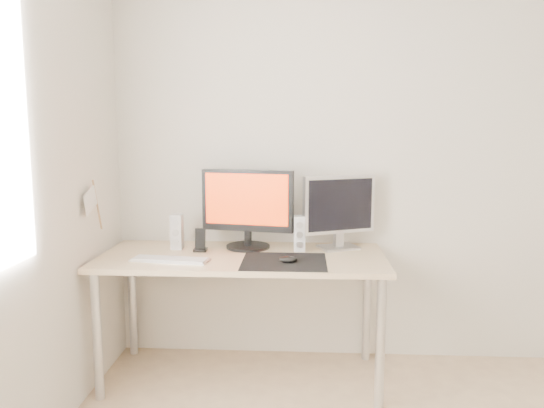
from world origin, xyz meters
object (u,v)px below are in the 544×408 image
object	(u,v)px
speaker_left	(177,232)
speaker_right	(300,233)
main_monitor	(247,206)
second_monitor	(339,208)
mouse	(288,259)
phone_dock	(200,244)
desk	(242,268)
keyboard	(170,260)

from	to	relation	value
speaker_left	speaker_right	bearing A→B (deg)	-0.74
main_monitor	second_monitor	distance (m)	0.54
speaker_left	speaker_right	world-z (taller)	same
mouse	main_monitor	xyz separation A→B (m)	(-0.25, 0.34, 0.23)
speaker_left	phone_dock	distance (m)	0.17
speaker_right	mouse	bearing A→B (deg)	-101.81
main_monitor	second_monitor	bearing A→B (deg)	2.09
main_monitor	speaker_left	bearing A→B (deg)	-174.44
desk	main_monitor	world-z (taller)	main_monitor
mouse	speaker_left	bearing A→B (deg)	155.70
keyboard	phone_dock	world-z (taller)	phone_dock
mouse	second_monitor	distance (m)	0.51
mouse	desk	xyz separation A→B (m)	(-0.26, 0.17, -0.10)
keyboard	speaker_right	bearing A→B (deg)	21.84
main_monitor	speaker_left	distance (m)	0.44
desk	keyboard	world-z (taller)	keyboard
desk	phone_dock	bearing A→B (deg)	162.81
main_monitor	speaker_right	distance (m)	0.35
desk	phone_dock	distance (m)	0.29
second_monitor	phone_dock	distance (m)	0.84
speaker_right	phone_dock	size ratio (longest dim) A/B	1.53
mouse	desk	world-z (taller)	mouse
desk	main_monitor	xyz separation A→B (m)	(0.01, 0.17, 0.33)
desk	second_monitor	size ratio (longest dim) A/B	3.68
speaker_left	speaker_right	distance (m)	0.72
mouse	phone_dock	size ratio (longest dim) A/B	0.73
second_monitor	phone_dock	size ratio (longest dim) A/B	3.24
phone_dock	second_monitor	bearing A→B (deg)	7.95
desk	speaker_right	size ratio (longest dim) A/B	7.76
mouse	speaker_right	distance (m)	0.31
second_monitor	mouse	bearing A→B (deg)	-128.92
mouse	speaker_right	bearing A→B (deg)	78.19
desk	phone_dock	world-z (taller)	phone_dock
main_monitor	second_monitor	size ratio (longest dim) A/B	1.26
mouse	desk	bearing A→B (deg)	147.11
second_monitor	speaker_right	distance (m)	0.28
speaker_right	phone_dock	xyz separation A→B (m)	(-0.57, -0.04, -0.06)
mouse	main_monitor	world-z (taller)	main_monitor
desk	second_monitor	xyz separation A→B (m)	(0.55, 0.19, 0.32)
keyboard	desk	bearing A→B (deg)	22.86
speaker_right	second_monitor	bearing A→B (deg)	16.82
main_monitor	desk	bearing A→B (deg)	-94.27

